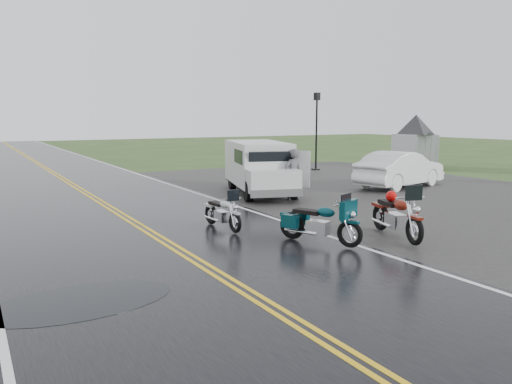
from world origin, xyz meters
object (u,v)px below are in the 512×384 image
lamp_post_far_right (316,131)px  motorcycle_red (415,219)px  visitor_center (416,128)px  motorcycle_silver (235,214)px  motorcycle_teal (350,223)px  van_white (249,173)px  sedan_white (400,170)px  person_at_van (293,175)px

lamp_post_far_right → motorcycle_red: bearing=-119.3°
visitor_center → motorcycle_silver: bearing=-149.9°
motorcycle_teal → motorcycle_silver: bearing=97.1°
visitor_center → lamp_post_far_right: (-6.66, 1.25, -0.17)m
van_white → visitor_center: bearing=39.5°
visitor_center → motorcycle_red: bearing=-137.6°
visitor_center → motorcycle_silver: (-18.13, -10.52, -1.85)m
motorcycle_silver → lamp_post_far_right: size_ratio=0.42×
sedan_white → lamp_post_far_right: bearing=-20.6°
motorcycle_red → motorcycle_silver: (-3.04, 3.24, -0.14)m
sedan_white → lamp_post_far_right: (1.16, 7.56, 1.46)m
motorcycle_red → person_at_van: 7.02m
motorcycle_silver → van_white: van_white is taller
sedan_white → visitor_center: bearing=-62.9°
person_at_van → sedan_white: bearing=-173.2°
motorcycle_teal → visitor_center: bearing=14.5°
motorcycle_red → motorcycle_teal: 1.57m
motorcycle_teal → lamp_post_far_right: lamp_post_far_right is taller
van_white → lamp_post_far_right: size_ratio=1.21×
motorcycle_red → motorcycle_teal: bearing=174.7°
motorcycle_teal → van_white: size_ratio=0.40×
visitor_center → motorcycle_teal: 21.21m
motorcycle_silver → van_white: bearing=54.5°
motorcycle_teal → person_at_van: size_ratio=1.14×
person_at_van → lamp_post_far_right: 10.89m
motorcycle_silver → motorcycle_red: bearing=-49.0°
van_white → motorcycle_red: bearing=-70.8°
motorcycle_silver → sedan_white: bearing=20.1°
motorcycle_red → van_white: bearing=109.3°
motorcycle_red → person_at_van: (1.29, 6.89, 0.25)m
motorcycle_red → sedan_white: 10.42m
visitor_center → person_at_van: size_ratio=8.47×
person_at_van → motorcycle_teal: bearing=68.0°
motorcycle_silver → person_at_van: 5.67m
sedan_white → person_at_van: bearing=83.5°
visitor_center → lamp_post_far_right: size_ratio=3.58×
motorcycle_teal → person_at_van: 6.86m
visitor_center → van_white: 16.64m
person_at_van → motorcycle_red: bearing=80.9°
person_at_van → sedan_white: (5.99, 0.56, -0.17)m
lamp_post_far_right → motorcycle_teal: bearing=-124.5°
motorcycle_teal → motorcycle_red: bearing=-46.7°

